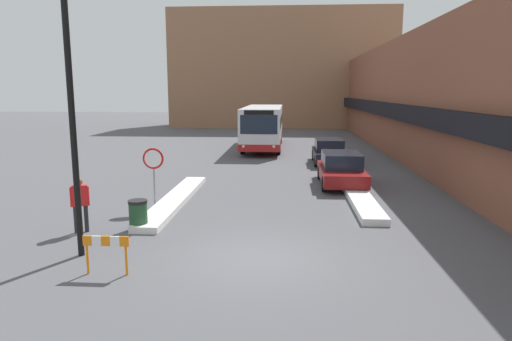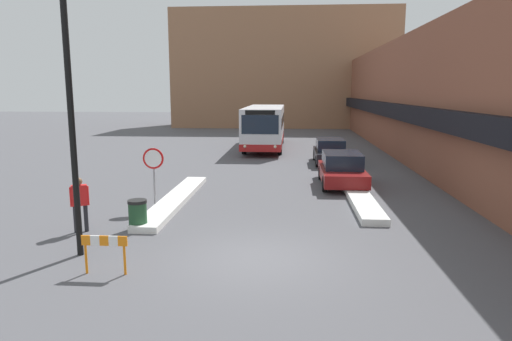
% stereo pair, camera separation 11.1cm
% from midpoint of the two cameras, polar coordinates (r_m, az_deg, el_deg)
% --- Properties ---
extents(ground_plane, '(160.00, 160.00, 0.00)m').
position_cam_midpoint_polar(ground_plane, '(12.01, 0.32, -10.93)').
color(ground_plane, '#515156').
extents(building_row_right, '(5.50, 60.00, 7.58)m').
position_cam_midpoint_polar(building_row_right, '(36.37, 19.19, 8.62)').
color(building_row_right, brown).
rests_on(building_row_right, ground_plane).
extents(building_backdrop_far, '(26.00, 8.00, 13.48)m').
position_cam_midpoint_polar(building_backdrop_far, '(56.16, 3.63, 12.43)').
color(building_backdrop_far, '#996B4C').
rests_on(building_backdrop_far, ground_plane).
extents(snow_bank_left, '(0.90, 8.16, 0.21)m').
position_cam_midpoint_polar(snow_bank_left, '(18.07, -9.84, -3.55)').
color(snow_bank_left, silver).
rests_on(snow_bank_left, ground_plane).
extents(snow_bank_right, '(0.90, 8.12, 0.24)m').
position_cam_midpoint_polar(snow_bank_right, '(18.96, 12.79, -2.97)').
color(snow_bank_right, silver).
rests_on(snow_bank_right, ground_plane).
extents(city_bus, '(2.71, 10.96, 3.11)m').
position_cam_midpoint_polar(city_bus, '(34.24, 1.21, 5.61)').
color(city_bus, silver).
rests_on(city_bus, ground_plane).
extents(parked_car_front, '(1.93, 4.48, 1.50)m').
position_cam_midpoint_polar(parked_car_front, '(21.17, 10.84, 0.18)').
color(parked_car_front, maroon).
rests_on(parked_car_front, ground_plane).
extents(parked_car_back, '(1.84, 4.22, 1.46)m').
position_cam_midpoint_polar(parked_car_back, '(27.44, 9.37, 2.39)').
color(parked_car_back, black).
rests_on(parked_car_back, ground_plane).
extents(stop_sign, '(0.76, 0.08, 2.25)m').
position_cam_midpoint_polar(stop_sign, '(16.83, -12.51, 0.67)').
color(stop_sign, gray).
rests_on(stop_sign, ground_plane).
extents(street_lamp, '(1.46, 0.36, 7.16)m').
position_cam_midpoint_polar(street_lamp, '(12.26, -20.99, 9.76)').
color(street_lamp, black).
rests_on(street_lamp, ground_plane).
extents(pedestrian, '(0.50, 0.40, 1.70)m').
position_cam_midpoint_polar(pedestrian, '(14.84, -20.99, -3.41)').
color(pedestrian, '#232328').
rests_on(pedestrian, ground_plane).
extents(trash_bin, '(0.59, 0.59, 0.95)m').
position_cam_midpoint_polar(trash_bin, '(14.67, -14.35, -5.38)').
color(trash_bin, '#234C2D').
rests_on(trash_bin, ground_plane).
extents(construction_barricade, '(1.10, 0.06, 0.94)m').
position_cam_midpoint_polar(construction_barricade, '(11.37, -18.13, -9.07)').
color(construction_barricade, orange).
rests_on(construction_barricade, ground_plane).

